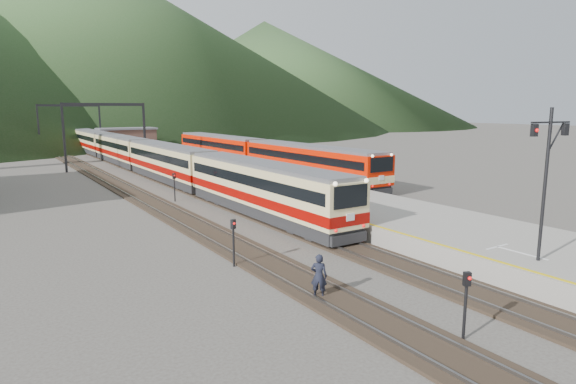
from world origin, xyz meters
TOP-DOWN VIEW (x-y plane):
  - track_main at (0.00, 40.00)m, footprint 2.60×200.00m
  - track_far at (-5.00, 40.00)m, footprint 2.60×200.00m
  - track_second at (11.50, 40.00)m, footprint 2.60×200.00m
  - platform at (5.60, 38.00)m, footprint 8.00×100.00m
  - gantry_near at (-2.85, 55.00)m, footprint 9.55×0.25m
  - gantry_far at (-2.85, 80.00)m, footprint 9.55×0.25m
  - station_shed at (5.60, 78.00)m, footprint 9.40×4.40m
  - hill_b at (30.00, 230.00)m, footprint 220.00×220.00m
  - hill_c at (110.00, 210.00)m, footprint 160.00×160.00m
  - main_train at (0.00, 59.90)m, footprint 2.71×93.27m
  - second_train at (11.50, 43.42)m, footprint 3.01×41.01m
  - signal_mast at (3.40, 5.03)m, footprint 2.18×0.50m
  - short_signal_a at (-3.54, 3.45)m, footprint 0.27×0.23m
  - short_signal_b at (-3.14, 31.02)m, footprint 0.26×0.22m
  - short_signal_c at (-6.44, 14.01)m, footprint 0.27×0.23m
  - worker at (-5.37, 8.78)m, footprint 0.76×0.76m

SIDE VIEW (x-z plane):
  - track_main at x=0.00m, z-range -0.05..0.18m
  - track_far at x=-5.00m, z-range -0.05..0.18m
  - track_second at x=11.50m, z-range -0.05..0.18m
  - platform at x=5.60m, z-range 0.00..1.00m
  - worker at x=-5.37m, z-range 0.00..1.78m
  - short_signal_a at x=-3.54m, z-range 0.33..2.60m
  - short_signal_b at x=-3.14m, z-range 0.33..2.60m
  - short_signal_c at x=-6.44m, z-range 0.33..2.60m
  - main_train at x=0.00m, z-range 0.23..3.54m
  - second_train at x=11.50m, z-range 0.23..3.91m
  - station_shed at x=5.60m, z-range 1.02..4.12m
  - signal_mast at x=3.40m, z-range 1.73..8.12m
  - gantry_near at x=-2.85m, z-range 1.59..9.59m
  - gantry_far at x=-2.85m, z-range 1.59..9.59m
  - hill_c at x=110.00m, z-range 0.00..50.00m
  - hill_b at x=30.00m, z-range 0.00..75.00m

